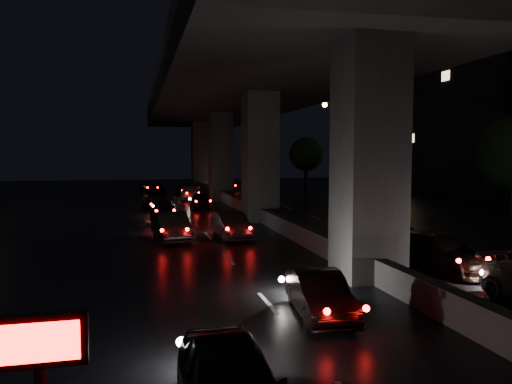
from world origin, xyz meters
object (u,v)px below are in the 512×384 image
object	(u,v)px
streetlight_far	(341,138)
car_1	(320,294)
viaduct	(260,87)
speed_sign	(40,377)

from	to	relation	value
streetlight_far	car_1	size ratio (longest dim) A/B	2.60
viaduct	speed_sign	distance (m)	27.18
speed_sign	car_1	bearing A→B (deg)	50.18
speed_sign	car_1	world-z (taller)	speed_sign
viaduct	car_1	bearing A→B (deg)	-99.18
viaduct	streetlight_far	xyz separation A→B (m)	(10.97, 13.00, -2.69)
viaduct	speed_sign	xyz separation A→B (m)	(-8.50, -25.00, -6.42)
streetlight_far	car_1	distance (m)	34.70
streetlight_far	speed_sign	xyz separation A→B (m)	(-19.47, -38.00, -3.73)
speed_sign	viaduct	bearing A→B (deg)	71.23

